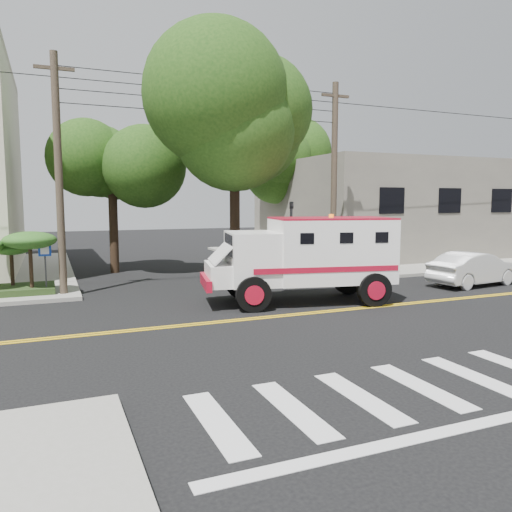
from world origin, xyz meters
name	(u,v)px	position (x,y,z in m)	size (l,w,h in m)	color
ground	(262,318)	(0.00, 0.00, 0.00)	(100.00, 100.00, 0.00)	black
sidewalk_ne	(368,255)	(13.50, 13.50, 0.07)	(17.00, 17.00, 0.15)	gray
building_right	(384,208)	(15.00, 14.00, 3.15)	(14.00, 12.00, 6.00)	#69635A
utility_pole_left	(59,177)	(-5.60, 6.00, 4.50)	(0.28, 0.28, 9.00)	#382D23
utility_pole_right	(334,182)	(6.30, 6.20, 4.50)	(0.28, 0.28, 9.00)	#382D23
tree_main	(246,117)	(1.94, 6.21, 7.20)	(6.08, 5.70, 9.85)	black
tree_left	(119,158)	(-2.68, 11.79, 5.73)	(4.48, 4.20, 7.70)	black
tree_right	(291,163)	(8.84, 15.77, 6.09)	(4.80, 4.50, 8.20)	black
traffic_signal	(291,233)	(3.80, 5.60, 2.23)	(0.15, 0.18, 3.60)	#3F3F42
accessibility_sign	(45,262)	(-6.20, 6.17, 1.37)	(0.45, 0.10, 2.02)	#3F3F42
palm_planter	(9,254)	(-7.44, 6.62, 1.65)	(3.52, 2.63, 2.36)	#1E3314
armored_truck	(308,254)	(2.49, 1.65, 1.73)	(7.02, 3.71, 3.04)	white
parked_sedan	(474,269)	(10.86, 2.05, 0.72)	(1.53, 4.40, 1.45)	silver
pedestrian_a	(304,254)	(5.50, 7.56, 1.04)	(0.65, 0.43, 1.78)	gray
pedestrian_b	(388,255)	(9.63, 6.38, 0.94)	(0.77, 0.60, 1.59)	gray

